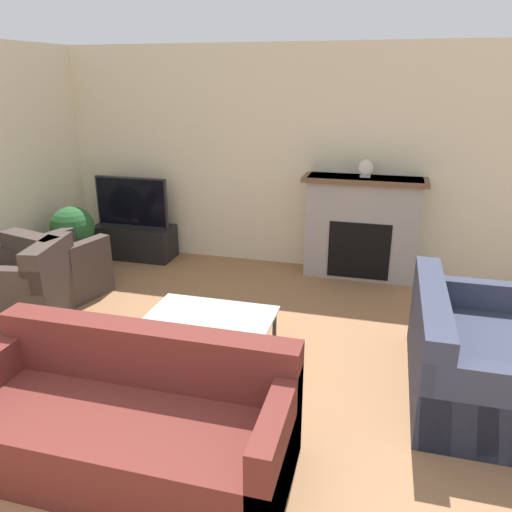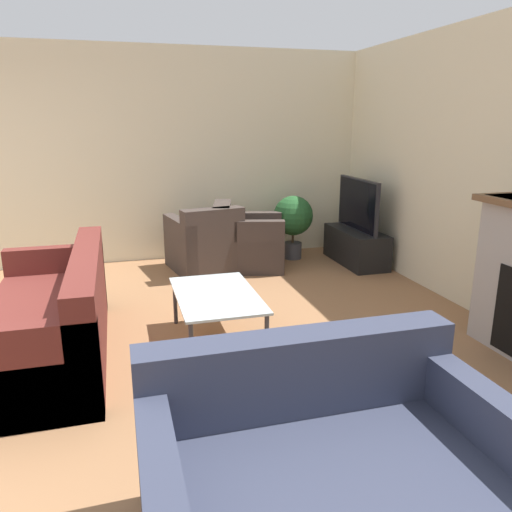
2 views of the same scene
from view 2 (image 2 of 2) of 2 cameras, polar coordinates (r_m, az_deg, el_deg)
name	(u,v)px [view 2 (image 2 of 2)]	position (r m, az deg, el deg)	size (l,w,h in m)	color
wall_back	(491,172)	(5.03, 25.28, 8.71)	(8.55, 0.06, 2.70)	beige
wall_left	(180,156)	(6.67, -8.66, 11.22)	(0.06, 7.83, 2.70)	beige
tv_stand	(356,246)	(6.59, 11.34, 1.08)	(1.06, 0.45, 0.44)	black
tv	(358,205)	(6.48, 11.57, 5.78)	(1.00, 0.06, 0.66)	#232328
couch_sectional	(52,322)	(4.20, -22.27, -6.98)	(2.05, 0.87, 0.82)	#5B231E
couch_loveseat	(325,478)	(2.41, 7.88, -23.80)	(0.99, 1.57, 0.82)	#33384C
armchair_by_window	(204,247)	(6.15, -5.92, 1.04)	(1.01, 0.89, 0.82)	#3D332D
armchair_accent	(246,245)	(6.22, -1.20, 1.30)	(0.88, 0.99, 0.82)	#3D332D
coffee_table	(216,298)	(4.12, -4.56, -4.81)	(1.07, 0.65, 0.43)	#333338
potted_plant	(293,218)	(6.63, 4.27, 4.31)	(0.52, 0.52, 0.84)	#47474C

